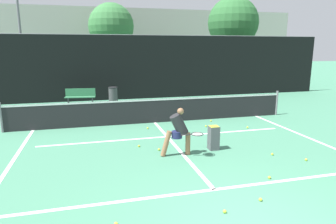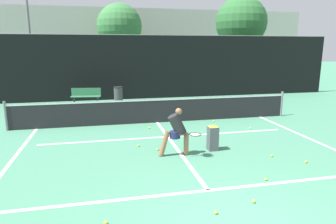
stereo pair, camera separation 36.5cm
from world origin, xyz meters
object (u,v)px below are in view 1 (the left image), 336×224
object	(u,v)px
courtside_bench	(80,96)
player_practicing	(179,130)
parked_car	(150,79)
trash_bin	(113,95)
ball_hopper	(214,137)

from	to	relation	value
courtside_bench	player_practicing	bearing A→B (deg)	-63.28
player_practicing	parked_car	world-z (taller)	parked_car
player_practicing	trash_bin	size ratio (longest dim) A/B	1.51
player_practicing	courtside_bench	distance (m)	8.75
player_practicing	trash_bin	bearing A→B (deg)	100.16
ball_hopper	courtside_bench	world-z (taller)	courtside_bench
trash_bin	ball_hopper	bearing A→B (deg)	-74.35
player_practicing	courtside_bench	xyz separation A→B (m)	(-2.80, 8.28, -0.25)
trash_bin	player_practicing	bearing A→B (deg)	-82.20
player_practicing	ball_hopper	distance (m)	1.20
ball_hopper	courtside_bench	bearing A→B (deg)	115.91
ball_hopper	parked_car	distance (m)	13.57
ball_hopper	trash_bin	size ratio (longest dim) A/B	0.80
player_practicing	parked_car	bearing A→B (deg)	84.32
trash_bin	parked_car	xyz separation A→B (m)	(3.08, 5.47, 0.20)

